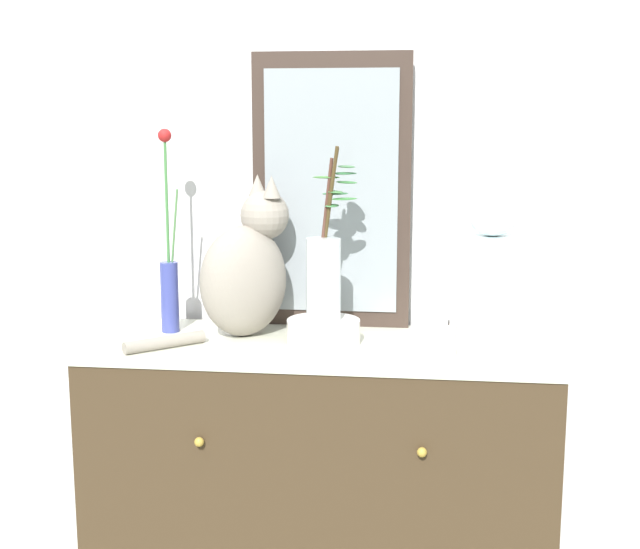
{
  "coord_description": "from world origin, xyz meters",
  "views": [
    {
      "loc": [
        0.26,
        -2.15,
        1.49
      ],
      "look_at": [
        0.0,
        0.0,
        1.1
      ],
      "focal_mm": 47.98,
      "sensor_mm": 36.0,
      "label": 1
    }
  ],
  "objects_px": {
    "sideboard": "(320,507)",
    "candle_pillar": "(448,343)",
    "cat_sitting": "(246,270)",
    "jar_lidded_porcelain": "(491,285)",
    "mirror_leaning": "(331,192)",
    "vase_slim_green": "(169,279)",
    "bowl_porcelain": "(323,332)",
    "vase_glass_clear": "(325,271)"
  },
  "relations": [
    {
      "from": "cat_sitting",
      "to": "vase_glass_clear",
      "type": "xyz_separation_m",
      "value": [
        0.22,
        -0.07,
        0.02
      ]
    },
    {
      "from": "sideboard",
      "to": "bowl_porcelain",
      "type": "relative_size",
      "value": 6.47
    },
    {
      "from": "bowl_porcelain",
      "to": "jar_lidded_porcelain",
      "type": "bearing_deg",
      "value": -7.39
    },
    {
      "from": "mirror_leaning",
      "to": "candle_pillar",
      "type": "bearing_deg",
      "value": -46.59
    },
    {
      "from": "vase_slim_green",
      "to": "bowl_porcelain",
      "type": "distance_m",
      "value": 0.46
    },
    {
      "from": "sideboard",
      "to": "candle_pillar",
      "type": "distance_m",
      "value": 0.62
    },
    {
      "from": "cat_sitting",
      "to": "sideboard",
      "type": "bearing_deg",
      "value": -14.09
    },
    {
      "from": "sideboard",
      "to": "cat_sitting",
      "type": "relative_size",
      "value": 2.86
    },
    {
      "from": "sideboard",
      "to": "jar_lidded_porcelain",
      "type": "bearing_deg",
      "value": -9.8
    },
    {
      "from": "sideboard",
      "to": "cat_sitting",
      "type": "height_order",
      "value": "cat_sitting"
    },
    {
      "from": "vase_slim_green",
      "to": "vase_glass_clear",
      "type": "xyz_separation_m",
      "value": [
        0.44,
        -0.08,
        0.05
      ]
    },
    {
      "from": "sideboard",
      "to": "bowl_porcelain",
      "type": "height_order",
      "value": "bowl_porcelain"
    },
    {
      "from": "vase_slim_green",
      "to": "vase_glass_clear",
      "type": "bearing_deg",
      "value": -10.7
    },
    {
      "from": "mirror_leaning",
      "to": "vase_glass_clear",
      "type": "relative_size",
      "value": 1.7
    },
    {
      "from": "sideboard",
      "to": "mirror_leaning",
      "type": "relative_size",
      "value": 1.63
    },
    {
      "from": "bowl_porcelain",
      "to": "vase_glass_clear",
      "type": "height_order",
      "value": "vase_glass_clear"
    },
    {
      "from": "vase_glass_clear",
      "to": "jar_lidded_porcelain",
      "type": "height_order",
      "value": "vase_glass_clear"
    },
    {
      "from": "mirror_leaning",
      "to": "jar_lidded_porcelain",
      "type": "xyz_separation_m",
      "value": [
        0.42,
        -0.27,
        -0.2
      ]
    },
    {
      "from": "cat_sitting",
      "to": "vase_slim_green",
      "type": "relative_size",
      "value": 0.78
    },
    {
      "from": "vase_slim_green",
      "to": "candle_pillar",
      "type": "height_order",
      "value": "vase_slim_green"
    },
    {
      "from": "jar_lidded_porcelain",
      "to": "vase_glass_clear",
      "type": "bearing_deg",
      "value": 172.17
    },
    {
      "from": "sideboard",
      "to": "bowl_porcelain",
      "type": "xyz_separation_m",
      "value": [
        0.01,
        -0.02,
        0.49
      ]
    },
    {
      "from": "mirror_leaning",
      "to": "cat_sitting",
      "type": "relative_size",
      "value": 1.76
    },
    {
      "from": "mirror_leaning",
      "to": "bowl_porcelain",
      "type": "xyz_separation_m",
      "value": [
        0.0,
        -0.21,
        -0.35
      ]
    },
    {
      "from": "mirror_leaning",
      "to": "vase_slim_green",
      "type": "distance_m",
      "value": 0.5
    },
    {
      "from": "cat_sitting",
      "to": "jar_lidded_porcelain",
      "type": "height_order",
      "value": "cat_sitting"
    },
    {
      "from": "cat_sitting",
      "to": "jar_lidded_porcelain",
      "type": "relative_size",
      "value": 1.12
    },
    {
      "from": "jar_lidded_porcelain",
      "to": "candle_pillar",
      "type": "distance_m",
      "value": 0.18
    },
    {
      "from": "vase_slim_green",
      "to": "bowl_porcelain",
      "type": "bearing_deg",
      "value": -11.13
    },
    {
      "from": "bowl_porcelain",
      "to": "candle_pillar",
      "type": "xyz_separation_m",
      "value": [
        0.32,
        -0.13,
        0.01
      ]
    },
    {
      "from": "cat_sitting",
      "to": "jar_lidded_porcelain",
      "type": "distance_m",
      "value": 0.65
    },
    {
      "from": "vase_slim_green",
      "to": "jar_lidded_porcelain",
      "type": "bearing_deg",
      "value": -9.31
    },
    {
      "from": "jar_lidded_porcelain",
      "to": "cat_sitting",
      "type": "bearing_deg",
      "value": 168.8
    },
    {
      "from": "cat_sitting",
      "to": "bowl_porcelain",
      "type": "relative_size",
      "value": 2.26
    },
    {
      "from": "sideboard",
      "to": "candle_pillar",
      "type": "relative_size",
      "value": 12.02
    },
    {
      "from": "cat_sitting",
      "to": "vase_slim_green",
      "type": "xyz_separation_m",
      "value": [
        -0.22,
        0.01,
        -0.03
      ]
    },
    {
      "from": "mirror_leaning",
      "to": "vase_slim_green",
      "type": "bearing_deg",
      "value": -163.51
    },
    {
      "from": "cat_sitting",
      "to": "mirror_leaning",
      "type": "bearing_deg",
      "value": 33.44
    },
    {
      "from": "bowl_porcelain",
      "to": "vase_glass_clear",
      "type": "xyz_separation_m",
      "value": [
        0.0,
        0.0,
        0.16
      ]
    },
    {
      "from": "mirror_leaning",
      "to": "vase_slim_green",
      "type": "xyz_separation_m",
      "value": [
        -0.43,
        -0.13,
        -0.23
      ]
    },
    {
      "from": "mirror_leaning",
      "to": "candle_pillar",
      "type": "xyz_separation_m",
      "value": [
        0.32,
        -0.34,
        -0.33
      ]
    },
    {
      "from": "cat_sitting",
      "to": "candle_pillar",
      "type": "height_order",
      "value": "cat_sitting"
    }
  ]
}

